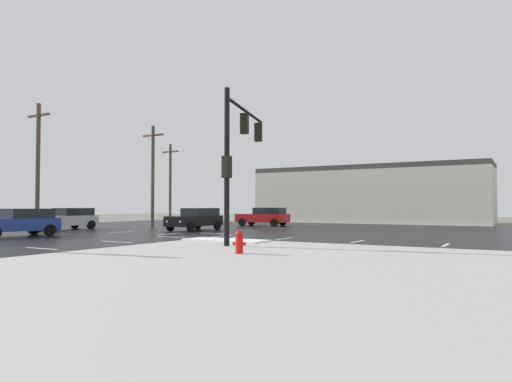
# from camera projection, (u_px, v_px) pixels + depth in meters

# --- Properties ---
(ground_plane) EXTENTS (120.00, 120.00, 0.00)m
(ground_plane) POSITION_uv_depth(u_px,v_px,m) (194.00, 235.00, 27.45)
(ground_plane) COLOR slate
(road_asphalt) EXTENTS (44.00, 44.00, 0.02)m
(road_asphalt) POSITION_uv_depth(u_px,v_px,m) (194.00, 235.00, 27.45)
(road_asphalt) COLOR black
(road_asphalt) RESTS_ON ground_plane
(sidewalk_corner) EXTENTS (18.00, 18.00, 0.14)m
(sidewalk_corner) POSITION_uv_depth(u_px,v_px,m) (282.00, 276.00, 11.05)
(sidewalk_corner) COLOR #B2B2AD
(sidewalk_corner) RESTS_ON ground_plane
(snow_strip_curbside) EXTENTS (4.00, 1.60, 0.06)m
(snow_strip_curbside) POSITION_uv_depth(u_px,v_px,m) (226.00, 240.00, 21.48)
(snow_strip_curbside) COLOR white
(snow_strip_curbside) RESTS_ON sidewalk_corner
(lane_markings) EXTENTS (36.15, 36.15, 0.01)m
(lane_markings) POSITION_uv_depth(u_px,v_px,m) (196.00, 237.00, 25.65)
(lane_markings) COLOR silver
(lane_markings) RESTS_ON road_asphalt
(traffic_signal_mast) EXTENTS (1.76, 5.74, 6.44)m
(traffic_signal_mast) POSITION_uv_depth(u_px,v_px,m) (238.00, 145.00, 20.30)
(traffic_signal_mast) COLOR black
(traffic_signal_mast) RESTS_ON sidewalk_corner
(fire_hydrant) EXTENTS (0.48, 0.26, 0.79)m
(fire_hydrant) POSITION_uv_depth(u_px,v_px,m) (239.00, 242.00, 15.69)
(fire_hydrant) COLOR red
(fire_hydrant) RESTS_ON sidewalk_corner
(strip_building_background) EXTENTS (23.50, 8.00, 5.87)m
(strip_building_background) POSITION_uv_depth(u_px,v_px,m) (370.00, 195.00, 48.87)
(strip_building_background) COLOR beige
(strip_building_background) RESTS_ON ground_plane
(sedan_red) EXTENTS (4.63, 2.26, 1.58)m
(sedan_red) POSITION_uv_depth(u_px,v_px,m) (264.00, 216.00, 40.15)
(sedan_red) COLOR #B21919
(sedan_red) RESTS_ON road_asphalt
(sedan_silver) EXTENTS (2.07, 4.56, 1.58)m
(sedan_silver) POSITION_uv_depth(u_px,v_px,m) (68.00, 218.00, 33.67)
(sedan_silver) COLOR #B7BABF
(sedan_silver) RESTS_ON road_asphalt
(sedan_black) EXTENTS (2.05, 4.55, 1.58)m
(sedan_black) POSITION_uv_depth(u_px,v_px,m) (196.00, 219.00, 32.91)
(sedan_black) COLOR black
(sedan_black) RESTS_ON road_asphalt
(sedan_blue) EXTENTS (2.38, 4.66, 1.58)m
(sedan_blue) POSITION_uv_depth(u_px,v_px,m) (19.00, 222.00, 26.26)
(sedan_blue) COLOR navy
(sedan_blue) RESTS_ON road_asphalt
(utility_pole_mid) EXTENTS (2.20, 0.28, 8.66)m
(utility_pole_mid) POSITION_uv_depth(u_px,v_px,m) (38.00, 164.00, 31.02)
(utility_pole_mid) COLOR brown
(utility_pole_mid) RESTS_ON ground_plane
(utility_pole_far) EXTENTS (2.20, 0.28, 8.46)m
(utility_pole_far) POSITION_uv_depth(u_px,v_px,m) (153.00, 174.00, 38.51)
(utility_pole_far) COLOR brown
(utility_pole_far) RESTS_ON ground_plane
(utility_pole_distant) EXTENTS (2.20, 0.28, 8.30)m
(utility_pole_distant) POSITION_uv_depth(u_px,v_px,m) (170.00, 181.00, 48.85)
(utility_pole_distant) COLOR brown
(utility_pole_distant) RESTS_ON ground_plane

